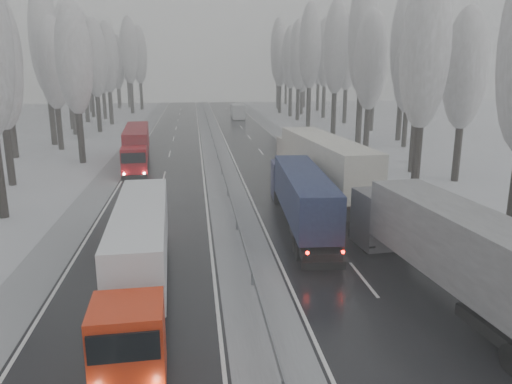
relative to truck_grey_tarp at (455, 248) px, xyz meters
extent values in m
cube|color=black|center=(-2.96, 20.54, -2.38)|extent=(7.50, 200.00, 0.03)
cube|color=black|center=(-13.46, 20.54, -2.38)|extent=(7.50, 200.00, 0.03)
cube|color=#9A9DA2|center=(-8.21, 20.54, -2.38)|extent=(3.00, 200.00, 0.04)
cube|color=#9A9DA2|center=(1.99, 20.54, -2.38)|extent=(2.40, 200.00, 0.04)
cube|color=#9A9DA2|center=(-18.41, 20.54, -2.38)|extent=(2.40, 200.00, 0.04)
cube|color=slate|center=(-8.21, 20.54, -1.80)|extent=(0.06, 200.00, 0.32)
cube|color=slate|center=(-8.21, 18.54, -2.10)|extent=(0.12, 0.12, 0.60)
cube|color=slate|center=(-8.21, 50.54, -2.10)|extent=(0.12, 0.12, 0.60)
cylinder|color=black|center=(6.30, 17.57, 0.41)|extent=(0.68, 0.68, 5.62)
ellipsoid|color=gray|center=(6.30, 17.57, 8.44)|extent=(3.60, 3.60, 11.48)
cylinder|color=black|center=(11.81, 21.57, 0.07)|extent=(0.64, 0.64, 4.94)
ellipsoid|color=gray|center=(11.81, 21.57, 7.13)|extent=(3.60, 3.60, 10.09)
cylinder|color=black|center=(9.69, 25.70, 0.27)|extent=(0.66, 0.66, 5.32)
ellipsoid|color=gray|center=(9.69, 25.70, 7.87)|extent=(3.60, 3.60, 10.88)
cylinder|color=black|center=(11.92, 29.70, 0.76)|extent=(0.72, 0.72, 6.31)
ellipsoid|color=gray|center=(11.92, 29.70, 9.78)|extent=(3.60, 3.60, 12.90)
cylinder|color=black|center=(8.81, 36.14, 0.29)|extent=(0.67, 0.67, 5.38)
ellipsoid|color=gray|center=(8.81, 36.14, 7.97)|extent=(3.60, 3.60, 10.98)
cylinder|color=black|center=(15.10, 40.14, -0.10)|extent=(0.62, 0.62, 4.59)
ellipsoid|color=gray|center=(15.10, 40.14, 6.47)|extent=(3.60, 3.60, 9.39)
cylinder|color=black|center=(9.69, 41.56, 1.08)|extent=(0.76, 0.76, 6.95)
ellipsoid|color=gray|center=(9.69, 41.56, 11.00)|extent=(3.60, 3.60, 14.19)
cylinder|color=black|center=(16.60, 45.56, 0.90)|extent=(0.74, 0.74, 6.59)
ellipsoid|color=gray|center=(16.60, 45.56, 10.31)|extent=(3.60, 3.60, 13.46)
cylinder|color=black|center=(9.36, 51.81, 0.79)|extent=(0.72, 0.72, 6.37)
ellipsoid|color=gray|center=(9.36, 51.81, 9.88)|extent=(3.60, 3.60, 13.01)
cylinder|color=black|center=(16.51, 55.81, 0.59)|extent=(0.70, 0.70, 5.97)
ellipsoid|color=gray|center=(16.51, 55.81, 9.12)|extent=(3.60, 3.60, 12.20)
cylinder|color=black|center=(8.13, 62.49, 0.93)|extent=(0.74, 0.74, 6.65)
ellipsoid|color=gray|center=(8.13, 62.49, 10.43)|extent=(3.60, 3.60, 13.59)
cylinder|color=black|center=(15.50, 66.49, 0.67)|extent=(0.71, 0.71, 6.14)
ellipsoid|color=gray|center=(15.50, 66.49, 9.44)|extent=(3.60, 3.60, 12.54)
cylinder|color=black|center=(8.36, 72.24, 0.63)|extent=(0.71, 0.71, 6.05)
ellipsoid|color=gray|center=(8.36, 72.24, 9.28)|extent=(3.60, 3.60, 12.37)
cylinder|color=black|center=(14.27, 76.24, 0.75)|extent=(0.72, 0.72, 6.30)
ellipsoid|color=gray|center=(14.27, 76.24, 9.75)|extent=(3.60, 3.60, 12.87)
cylinder|color=black|center=(8.42, 79.75, 0.54)|extent=(0.70, 0.70, 5.88)
ellipsoid|color=gray|center=(8.42, 79.75, 8.93)|extent=(3.60, 3.60, 12.00)
cylinder|color=black|center=(11.56, 83.75, 0.03)|extent=(0.64, 0.64, 4.86)
ellipsoid|color=gray|center=(11.56, 83.75, 6.97)|extent=(3.60, 3.60, 9.92)
cylinder|color=black|center=(7.52, 86.86, 0.59)|extent=(0.70, 0.70, 5.98)
ellipsoid|color=gray|center=(7.52, 86.86, 9.13)|extent=(3.60, 3.60, 12.21)
cylinder|color=black|center=(16.74, 90.86, 0.70)|extent=(0.71, 0.71, 6.19)
ellipsoid|color=gray|center=(16.74, 90.86, 9.54)|extent=(3.60, 3.60, 12.64)
cylinder|color=black|center=(8.83, 96.70, 1.03)|extent=(0.75, 0.75, 6.86)
ellipsoid|color=gray|center=(8.83, 96.70, 10.83)|extent=(3.60, 3.60, 14.01)
cylinder|color=black|center=(15.81, 100.70, 0.38)|extent=(0.68, 0.68, 5.55)
ellipsoid|color=gray|center=(15.81, 100.70, 8.30)|extent=(3.60, 3.60, 11.33)
cylinder|color=black|center=(10.52, 107.26, 0.65)|extent=(0.71, 0.71, 6.09)
ellipsoid|color=gray|center=(10.52, 107.26, 9.35)|extent=(3.60, 3.60, 12.45)
cylinder|color=black|center=(13.34, 111.26, 0.35)|extent=(0.67, 0.67, 5.49)
ellipsoid|color=gray|center=(13.34, 111.26, 8.19)|extent=(3.60, 3.60, 11.21)
cylinder|color=black|center=(-25.96, 24.74, 0.12)|extent=(0.65, 0.65, 5.03)
cylinder|color=black|center=(-22.15, 34.27, 0.32)|extent=(0.67, 0.67, 5.44)
ellipsoid|color=gray|center=(-22.15, 34.27, 8.09)|extent=(3.60, 3.60, 11.11)
cylinder|color=black|center=(-30.06, 38.27, 0.47)|extent=(0.69, 0.69, 5.72)
ellipsoid|color=gray|center=(-30.06, 38.27, 8.64)|extent=(3.60, 3.60, 11.69)
cylinder|color=black|center=(-26.47, 43.25, 0.22)|extent=(0.66, 0.66, 5.23)
ellipsoid|color=gray|center=(-26.47, 43.25, 7.68)|extent=(3.60, 3.60, 10.68)
cylinder|color=black|center=(-28.26, 47.25, 0.91)|extent=(0.74, 0.74, 6.60)
ellipsoid|color=gray|center=(-28.26, 47.25, 10.34)|extent=(3.60, 3.60, 13.49)
cylinder|color=black|center=(-26.37, 52.89, 0.18)|extent=(0.65, 0.65, 5.16)
ellipsoid|color=gray|center=(-26.37, 52.89, 7.56)|extent=(3.60, 3.60, 10.54)
cylinder|color=black|center=(-27.75, 56.89, 0.50)|extent=(0.69, 0.69, 5.79)
ellipsoid|color=gray|center=(-27.75, 56.89, 8.78)|extent=(3.60, 3.60, 11.84)
cylinder|color=black|center=(-24.79, 59.65, 0.43)|extent=(0.68, 0.68, 5.64)
ellipsoid|color=gray|center=(-24.79, 59.65, 8.49)|extent=(3.60, 3.60, 11.53)
cylinder|color=black|center=(-29.63, 63.65, 0.88)|extent=(0.73, 0.73, 6.56)
ellipsoid|color=gray|center=(-29.63, 63.65, 10.25)|extent=(3.60, 3.60, 13.40)
cylinder|color=black|center=(-24.53, 69.73, 0.50)|extent=(0.69, 0.69, 5.79)
ellipsoid|color=gray|center=(-24.53, 69.73, 8.78)|extent=(3.60, 3.60, 11.84)
cylinder|color=black|center=(-29.29, 73.73, 0.93)|extent=(0.74, 0.74, 6.65)
ellipsoid|color=gray|center=(-29.29, 73.73, 10.42)|extent=(3.60, 3.60, 13.58)
cylinder|color=black|center=(-27.14, 79.07, 0.16)|extent=(0.65, 0.65, 5.12)
ellipsoid|color=gray|center=(-27.14, 79.07, 7.48)|extent=(3.60, 3.60, 10.46)
cylinder|color=black|center=(-30.03, 83.07, 0.52)|extent=(0.69, 0.69, 5.84)
ellipsoid|color=gray|center=(-30.03, 83.07, 8.86)|extent=(3.60, 3.60, 11.92)
cylinder|color=black|center=(-23.28, 89.87, 0.94)|extent=(0.74, 0.74, 6.67)
ellipsoid|color=gray|center=(-23.28, 89.87, 10.47)|extent=(3.60, 3.60, 13.63)
cylinder|color=black|center=(-32.41, 93.87, 0.76)|extent=(0.72, 0.72, 6.31)
ellipsoid|color=gray|center=(-32.41, 93.87, 9.77)|extent=(3.60, 3.60, 12.88)
cylinder|color=black|center=(-22.26, 99.26, 0.75)|extent=(0.72, 0.72, 6.29)
ellipsoid|color=gray|center=(-22.26, 99.26, 9.73)|extent=(3.60, 3.60, 12.84)
cylinder|color=black|center=(-27.87, 103.26, 0.03)|extent=(0.64, 0.64, 4.86)
ellipsoid|color=gray|center=(-27.87, 103.26, 6.97)|extent=(3.60, 3.60, 9.92)
cylinder|color=black|center=(-25.77, 105.85, 0.92)|extent=(0.74, 0.74, 6.63)
ellipsoid|color=gray|center=(-25.77, 105.85, 10.39)|extent=(3.60, 3.60, 13.54)
cylinder|color=black|center=(-28.54, 109.85, 0.50)|extent=(0.69, 0.69, 5.79)
ellipsoid|color=gray|center=(-28.54, 109.85, 8.76)|extent=(3.60, 3.60, 11.82)
cube|color=#4E4D53|center=(-0.62, 6.68, -0.74)|extent=(2.73, 2.82, 3.00)
cube|color=black|center=(-0.73, 7.92, -0.04)|extent=(2.30, 0.31, 1.00)
cube|color=black|center=(-0.74, 8.02, -1.95)|extent=(2.51, 0.38, 0.50)
cube|color=slate|center=(0.10, -1.10, 0.31)|extent=(3.74, 13.20, 2.80)
cylinder|color=black|center=(-1.59, 5.78, -1.88)|extent=(0.45, 1.07, 1.04)
cylinder|color=black|center=(0.50, 5.97, -1.88)|extent=(0.45, 1.07, 1.04)
sphere|color=white|center=(-1.69, 7.96, -1.54)|extent=(0.22, 0.22, 0.22)
sphere|color=white|center=(0.20, 8.14, -1.54)|extent=(0.22, 0.22, 0.22)
cube|color=#1E204C|center=(-3.86, 16.83, -0.92)|extent=(2.37, 2.45, 2.68)
cube|color=black|center=(-3.80, 17.95, -0.30)|extent=(2.06, 0.21, 0.89)
cube|color=black|center=(-3.79, 18.04, -1.99)|extent=(2.24, 0.26, 0.45)
cube|color=#15173A|center=(-4.27, 9.88, 0.02)|extent=(2.95, 11.72, 2.50)
cube|color=black|center=(-4.61, 4.04, -1.90)|extent=(2.06, 0.23, 0.40)
cube|color=black|center=(-4.46, 6.67, -1.73)|extent=(2.25, 5.02, 0.40)
cube|color=black|center=(-4.59, 4.53, -2.08)|extent=(2.05, 0.17, 0.54)
cylinder|color=black|center=(-4.84, 16.18, -1.93)|extent=(0.37, 0.95, 0.93)
cylinder|color=black|center=(-2.97, 16.07, -1.93)|extent=(0.37, 0.95, 0.93)
cylinder|color=black|center=(-5.42, 6.37, -1.93)|extent=(0.37, 0.95, 0.93)
cylinder|color=black|center=(-3.54, 6.26, -1.93)|extent=(0.37, 0.95, 0.93)
cylinder|color=black|center=(-5.49, 5.21, -1.93)|extent=(0.37, 0.95, 0.93)
cylinder|color=black|center=(-3.61, 5.10, -1.93)|extent=(0.37, 0.95, 0.93)
sphere|color=#FF0C05|center=(-5.47, 4.03, -1.19)|extent=(0.18, 0.18, 0.18)
sphere|color=#FF0C05|center=(-3.77, 3.93, -1.19)|extent=(0.18, 0.18, 0.18)
sphere|color=white|center=(-4.64, 18.11, -1.64)|extent=(0.20, 0.20, 0.20)
sphere|color=white|center=(-2.94, 18.02, -1.64)|extent=(0.20, 0.20, 0.20)
cube|color=#AEA69A|center=(-1.73, 25.67, -0.56)|extent=(3.01, 3.11, 3.34)
cube|color=black|center=(-1.85, 27.06, 0.22)|extent=(2.56, 0.32, 1.11)
cube|color=black|center=(-1.86, 27.17, -1.90)|extent=(2.78, 0.40, 0.56)
cube|color=#B6B0A3|center=(-1.01, 17.03, 0.61)|extent=(4.04, 14.65, 3.11)
cube|color=black|center=(-0.40, 9.77, -1.78)|extent=(2.56, 0.35, 0.50)
cube|color=black|center=(-0.67, 13.04, -1.56)|extent=(2.95, 6.30, 0.50)
cube|color=black|center=(-0.45, 10.38, -2.01)|extent=(2.55, 0.28, 0.67)
cylinder|color=black|center=(-2.82, 24.69, -1.82)|extent=(0.48, 1.19, 1.16)
cylinder|color=black|center=(-0.49, 24.89, -1.82)|extent=(0.48, 1.19, 1.16)
cylinder|color=black|center=(-1.80, 12.50, -1.82)|extent=(0.48, 1.19, 1.16)
cylinder|color=black|center=(0.53, 12.69, -1.82)|extent=(0.48, 1.19, 1.16)
cylinder|color=black|center=(-1.68, 11.06, -1.82)|extent=(0.48, 1.19, 1.16)
cylinder|color=black|center=(0.65, 11.25, -1.82)|extent=(0.48, 1.19, 1.16)
sphere|color=#FF0C05|center=(-1.44, 9.60, -0.89)|extent=(0.22, 0.22, 0.22)
sphere|color=#FF0C05|center=(0.66, 9.78, -0.89)|extent=(0.22, 0.22, 0.22)
sphere|color=white|center=(-2.91, 27.12, -1.45)|extent=(0.24, 0.24, 0.24)
sphere|color=white|center=(-0.81, 27.29, -1.45)|extent=(0.24, 0.24, 0.24)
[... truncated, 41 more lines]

